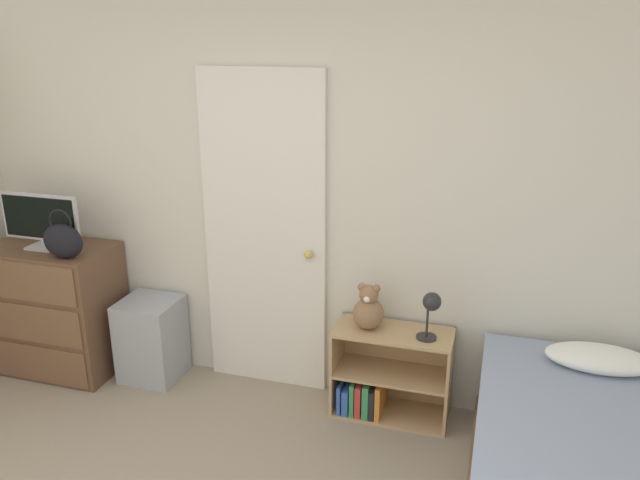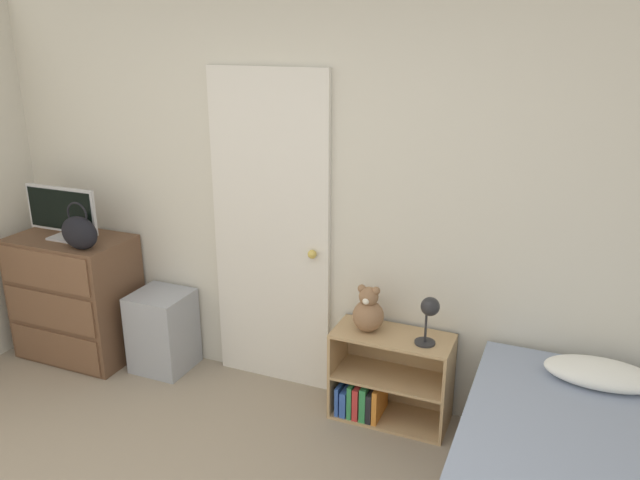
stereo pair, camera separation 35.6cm
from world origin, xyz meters
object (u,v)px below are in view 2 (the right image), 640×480
object	(u,v)px
dresser	(76,297)
tv	(62,212)
teddy_bear	(368,311)
desk_lamp	(429,311)
storage_bin	(163,331)
handbag	(79,232)
bookshelf	(383,383)

from	to	relation	value
dresser	tv	bearing A→B (deg)	-105.43
teddy_bear	desk_lamp	world-z (taller)	desk_lamp
storage_bin	desk_lamp	distance (m)	1.92
handbag	desk_lamp	distance (m)	2.30
dresser	desk_lamp	distance (m)	2.55
tv	teddy_bear	distance (m)	2.21
storage_bin	bookshelf	bearing A→B (deg)	0.96
dresser	bookshelf	xyz separation A→B (m)	(2.26, 0.10, -0.22)
handbag	teddy_bear	size ratio (longest dim) A/B	1.12
bookshelf	desk_lamp	bearing A→B (deg)	-10.49
storage_bin	desk_lamp	size ratio (longest dim) A/B	1.89
tv	dresser	bearing A→B (deg)	74.57
tv	handbag	world-z (taller)	tv
bookshelf	dresser	bearing A→B (deg)	-177.55
handbag	desk_lamp	xyz separation A→B (m)	(2.28, 0.19, -0.23)
storage_bin	teddy_bear	bearing A→B (deg)	0.85
bookshelf	handbag	bearing A→B (deg)	-173.08
tv	desk_lamp	xyz separation A→B (m)	(2.54, 0.07, -0.31)
bookshelf	desk_lamp	size ratio (longest dim) A/B	2.39
handbag	storage_bin	distance (m)	0.87
teddy_bear	desk_lamp	size ratio (longest dim) A/B	0.97
bookshelf	teddy_bear	xyz separation A→B (m)	(-0.10, -0.00, 0.46)
dresser	storage_bin	distance (m)	0.70
storage_bin	teddy_bear	xyz separation A→B (m)	(1.48, 0.02, 0.41)
dresser	tv	size ratio (longest dim) A/B	1.56
bookshelf	desk_lamp	world-z (taller)	desk_lamp
tv	storage_bin	bearing A→B (deg)	7.50
storage_bin	teddy_bear	distance (m)	1.54
handbag	storage_bin	world-z (taller)	handbag
tv	teddy_bear	world-z (taller)	tv
bookshelf	teddy_bear	size ratio (longest dim) A/B	2.47
dresser	handbag	world-z (taller)	handbag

